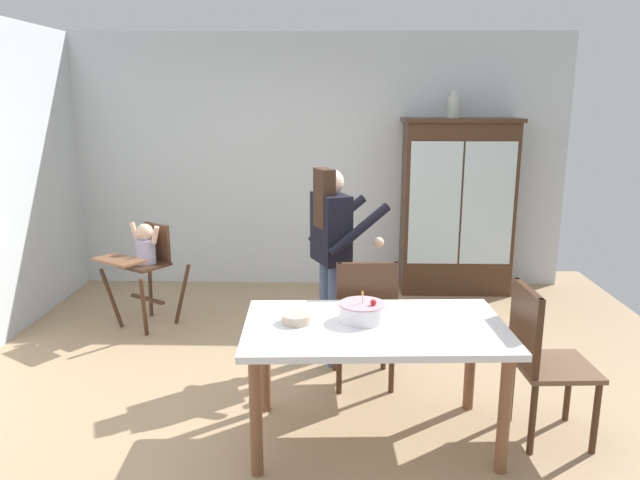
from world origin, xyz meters
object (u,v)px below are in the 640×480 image
at_px(birthday_cake, 362,312).
at_px(ceramic_vase, 454,106).
at_px(dining_chair_far_side, 365,314).
at_px(high_chair_with_toddler, 145,256).
at_px(dining_table, 375,340).
at_px(china_cabinet, 457,206).
at_px(adult_person, 332,243).
at_px(dining_chair_right_end, 539,353).
at_px(serving_bowl, 297,318).

bearing_deg(birthday_cake, ceramic_vase, 70.25).
bearing_deg(dining_chair_far_side, high_chair_with_toddler, -35.40).
distance_m(high_chair_with_toddler, dining_table, 2.66).
relative_size(china_cabinet, birthday_cake, 6.55).
xyz_separation_m(adult_person, birthday_cake, (0.19, -1.02, -0.17)).
relative_size(adult_person, dining_chair_far_side, 1.59).
xyz_separation_m(china_cabinet, high_chair_with_toddler, (-2.98, -1.09, -0.27)).
distance_m(adult_person, dining_table, 1.17).
bearing_deg(high_chair_with_toddler, adult_person, 9.42).
bearing_deg(high_chair_with_toddler, ceramic_vase, 53.74).
height_order(ceramic_vase, birthday_cake, ceramic_vase).
xyz_separation_m(birthday_cake, dining_chair_right_end, (1.06, -0.03, -0.24)).
bearing_deg(dining_chair_far_side, ceramic_vase, -117.55).
distance_m(ceramic_vase, dining_chair_far_side, 2.83).
bearing_deg(dining_chair_far_side, china_cabinet, -119.44).
xyz_separation_m(high_chair_with_toddler, adult_person, (1.68, -0.73, 0.31)).
xyz_separation_m(china_cabinet, ceramic_vase, (-0.09, 0.00, 1.03)).
height_order(dining_table, dining_chair_far_side, dining_chair_far_side).
relative_size(dining_table, dining_chair_right_end, 1.64).
bearing_deg(dining_table, high_chair_with_toddler, 136.83).
bearing_deg(dining_chair_right_end, adult_person, 47.03).
relative_size(china_cabinet, serving_bowl, 10.18).
xyz_separation_m(serving_bowl, dining_chair_far_side, (0.44, 0.64, -0.21)).
bearing_deg(high_chair_with_toddler, dining_chair_far_side, 1.72).
bearing_deg(china_cabinet, high_chair_with_toddler, -159.83).
height_order(dining_table, birthday_cake, birthday_cake).
distance_m(ceramic_vase, dining_table, 3.33).
bearing_deg(birthday_cake, adult_person, 100.53).
distance_m(adult_person, dining_chair_far_side, 0.64).
height_order(adult_person, dining_chair_right_end, adult_person).
distance_m(china_cabinet, ceramic_vase, 1.03).
height_order(china_cabinet, dining_chair_far_side, china_cabinet).
distance_m(adult_person, dining_chair_right_end, 1.68).
relative_size(china_cabinet, dining_chair_right_end, 1.91).
xyz_separation_m(ceramic_vase, dining_table, (-0.95, -2.92, -1.31)).
distance_m(serving_bowl, dining_chair_far_side, 0.80).
bearing_deg(ceramic_vase, dining_chair_right_end, -89.28).
bearing_deg(birthday_cake, china_cabinet, 68.68).
bearing_deg(ceramic_vase, serving_bowl, -116.00).
height_order(dining_table, dining_chair_right_end, dining_chair_right_end).
relative_size(ceramic_vase, high_chair_with_toddler, 0.28).
bearing_deg(ceramic_vase, dining_chair_far_side, -113.38).
xyz_separation_m(dining_table, serving_bowl, (-0.46, 0.02, 0.12)).
distance_m(dining_table, serving_bowl, 0.48).
bearing_deg(serving_bowl, china_cabinet, 62.59).
height_order(serving_bowl, dining_chair_far_side, dining_chair_far_side).
distance_m(high_chair_with_toddler, dining_chair_right_end, 3.42).
relative_size(high_chair_with_toddler, serving_bowl, 5.28).
distance_m(ceramic_vase, serving_bowl, 3.43).
height_order(china_cabinet, birthday_cake, china_cabinet).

